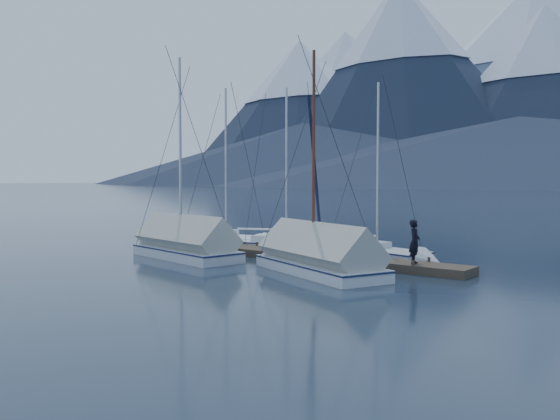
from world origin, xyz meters
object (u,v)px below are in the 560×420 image
object	(u,v)px
sailboat_open_left	(233,241)
sailboat_open_right	(385,255)
sailboat_covered_far	(179,247)
person	(415,242)
sailboat_covered_near	(311,260)
sailboat_open_mid	(295,247)

from	to	relation	value
sailboat_open_left	sailboat_open_right	xyz separation A→B (m)	(9.43, -0.04, -0.01)
sailboat_open_right	sailboat_covered_far	world-z (taller)	sailboat_covered_far
sailboat_open_right	person	world-z (taller)	sailboat_open_right
sailboat_covered_near	sailboat_covered_far	world-z (taller)	sailboat_covered_far
sailboat_open_left	sailboat_open_mid	size ratio (longest dim) A/B	1.05
sailboat_open_right	sailboat_open_left	bearing A→B (deg)	179.78
sailboat_open_right	sailboat_covered_far	size ratio (longest dim) A/B	0.88
sailboat_open_mid	sailboat_open_right	distance (m)	5.15
sailboat_covered_far	sailboat_open_left	bearing A→B (deg)	107.32
sailboat_covered_near	sailboat_open_right	bearing A→B (deg)	85.25
sailboat_covered_far	sailboat_open_mid	bearing A→B (deg)	65.21
sailboat_open_mid	sailboat_open_left	bearing A→B (deg)	-179.55
sailboat_open_right	sailboat_covered_far	distance (m)	9.46
sailboat_open_left	person	size ratio (longest dim) A/B	5.54
sailboat_open_mid	person	distance (m)	8.54
sailboat_open_mid	sailboat_covered_far	distance (m)	6.12
person	sailboat_covered_far	bearing A→B (deg)	86.70
sailboat_open_left	sailboat_open_right	bearing A→B (deg)	-0.22
sailboat_covered_far	person	bearing A→B (deg)	14.08
sailboat_covered_near	person	bearing A→B (deg)	35.89
sailboat_open_mid	person	world-z (taller)	sailboat_open_mid
sailboat_open_mid	person	bearing A→B (deg)	-20.07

